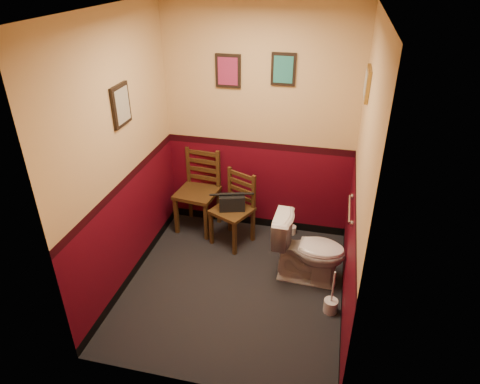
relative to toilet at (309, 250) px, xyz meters
name	(u,v)px	position (x,y,z in m)	size (l,w,h in m)	color
floor	(235,286)	(-0.72, -0.31, -0.37)	(2.20, 2.40, 0.00)	black
ceiling	(232,9)	(-0.72, -0.31, 2.33)	(2.20, 2.40, 0.00)	silver
wall_back	(259,126)	(-0.72, 0.89, 0.98)	(2.20, 2.70, 0.00)	#4D0613
wall_front	(190,250)	(-0.72, -1.51, 0.98)	(2.20, 2.70, 0.00)	#4D0613
wall_left	(121,159)	(-1.82, -0.31, 0.98)	(2.40, 2.70, 0.00)	#4D0613
wall_right	(360,184)	(0.38, -0.31, 0.98)	(2.40, 2.70, 0.00)	#4D0613
grab_bar	(350,209)	(0.35, -0.06, 0.58)	(0.05, 0.56, 0.06)	silver
framed_print_back_a	(228,71)	(-1.07, 0.87, 1.58)	(0.28, 0.04, 0.36)	black
framed_print_back_b	(283,69)	(-0.47, 0.87, 1.63)	(0.26, 0.04, 0.34)	black
framed_print_left	(121,105)	(-1.80, -0.21, 1.48)	(0.04, 0.30, 0.38)	black
framed_print_right	(367,84)	(0.36, 0.29, 1.68)	(0.04, 0.34, 0.28)	olive
toilet	(309,250)	(0.00, 0.00, 0.00)	(0.42, 0.76, 0.74)	white
toilet_brush	(331,305)	(0.27, -0.45, -0.29)	(0.14, 0.14, 0.49)	silver
chair_left	(199,191)	(-1.42, 0.71, 0.13)	(0.52, 0.52, 1.00)	#533619
chair_right	(234,209)	(-0.92, 0.50, 0.07)	(0.55, 0.55, 0.88)	#533619
handbag	(232,202)	(-0.94, 0.46, 0.18)	(0.32, 0.22, 0.21)	black
tp_stack	(287,227)	(-0.32, 0.80, -0.29)	(0.23, 0.12, 0.20)	silver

